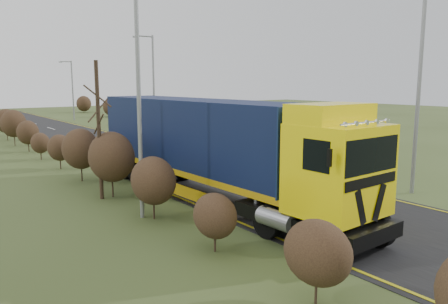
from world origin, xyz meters
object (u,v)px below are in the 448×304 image
Objects in this scene: car_red_hatchback at (185,133)px; car_blue_sedan at (158,127)px; streetlight_near at (418,79)px; lorry at (214,144)px; speed_sign at (195,129)px.

car_blue_sedan is (-0.12, 4.99, 0.16)m from car_red_hatchback.
car_blue_sedan is 0.48× the size of streetlight_near.
lorry is at bearing 69.29° from car_red_hatchback.
lorry is 21.10m from car_red_hatchback.
speed_sign is at bearing 94.11° from streetlight_near.
streetlight_near is (-1.75, -22.76, 4.66)m from car_red_hatchback.
lorry is at bearing 64.17° from car_blue_sedan.
car_red_hatchback is 23.30m from streetlight_near.
streetlight_near reaches higher than speed_sign.
streetlight_near is 3.99× the size of speed_sign.
car_red_hatchback is at bearing 85.61° from streetlight_near.
speed_sign is at bearing 58.52° from lorry.
streetlight_near reaches higher than car_blue_sedan.
car_red_hatchback is at bearing 64.63° from speed_sign.
speed_sign is at bearing 72.15° from car_red_hatchback.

